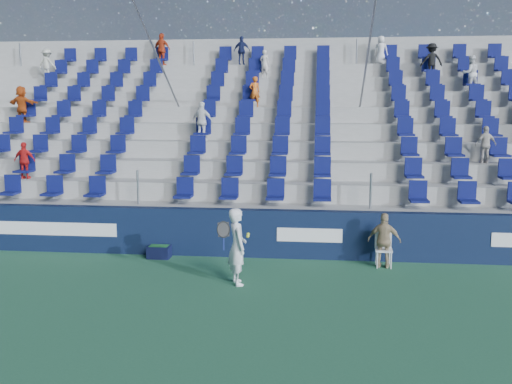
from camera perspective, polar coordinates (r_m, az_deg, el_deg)
ground at (r=11.50m, az=-2.56°, el=-10.55°), size 70.00×70.00×0.00m
sponsor_wall at (r=14.33m, az=-0.63°, el=-4.12°), size 24.00×0.32×1.20m
grandstand at (r=19.11m, az=1.17°, el=3.80°), size 24.00×8.17×6.63m
tennis_player at (r=12.11m, az=-1.90°, el=-5.45°), size 0.70×0.70×1.65m
line_judge_chair at (r=13.85m, az=12.63°, el=-5.19°), size 0.41×0.42×0.89m
line_judge at (r=13.68m, az=12.71°, el=-4.75°), size 0.81×0.46×1.30m
ball_bin at (r=14.49m, az=-9.66°, el=-5.85°), size 0.56×0.37×0.32m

